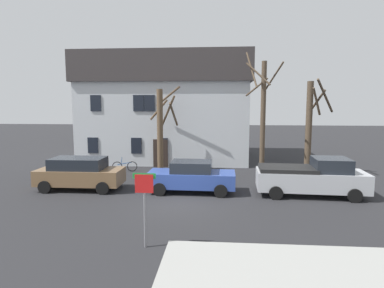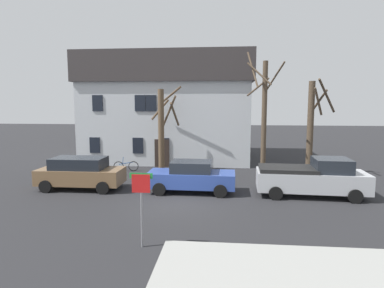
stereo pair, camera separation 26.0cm
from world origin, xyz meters
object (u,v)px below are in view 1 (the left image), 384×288
object	(u,v)px
tree_bare_near	(161,127)
tree_bare_mid	(263,113)
tree_bare_far	(310,125)
car_brown_wagon	(80,173)
street_sign_pole	(144,196)
car_blue_sedan	(192,177)
building_main	(168,107)
pickup_truck_silver	(312,177)
bicycle_leaning	(125,166)

from	to	relation	value
tree_bare_near	tree_bare_mid	bearing A→B (deg)	-4.10
tree_bare_far	car_brown_wagon	world-z (taller)	tree_bare_far
street_sign_pole	car_brown_wagon	bearing A→B (deg)	126.86
car_blue_sedan	tree_bare_near	bearing A→B (deg)	115.91
building_main	pickup_truck_silver	distance (m)	15.20
building_main	bicycle_leaning	distance (m)	7.88
tree_bare_far	car_blue_sedan	xyz separation A→B (m)	(-7.45, -4.96, -2.48)
tree_bare_mid	pickup_truck_silver	size ratio (longest dim) A/B	1.47
car_blue_sedan	street_sign_pole	bearing A→B (deg)	-97.98
building_main	bicycle_leaning	bearing A→B (deg)	-108.66
building_main	pickup_truck_silver	size ratio (longest dim) A/B	2.49
tree_bare_far	street_sign_pole	bearing A→B (deg)	-125.31
tree_bare_mid	pickup_truck_silver	xyz separation A→B (m)	(1.94, -4.87, -3.16)
car_brown_wagon	bicycle_leaning	distance (m)	5.11
tree_bare_near	car_blue_sedan	world-z (taller)	tree_bare_near
tree_bare_near	pickup_truck_silver	world-z (taller)	tree_bare_near
car_blue_sedan	pickup_truck_silver	size ratio (longest dim) A/B	0.84
car_brown_wagon	street_sign_pole	distance (m)	8.79
car_brown_wagon	street_sign_pole	size ratio (longest dim) A/B	1.86
building_main	car_brown_wagon	bearing A→B (deg)	-105.90
tree_bare_far	pickup_truck_silver	size ratio (longest dim) A/B	1.13
tree_bare_mid	car_brown_wagon	bearing A→B (deg)	-156.14
tree_bare_far	street_sign_pole	distance (m)	14.66
street_sign_pole	car_blue_sedan	bearing A→B (deg)	82.02
building_main	bicycle_leaning	world-z (taller)	building_main
tree_bare_mid	tree_bare_far	xyz separation A→B (m)	(3.15, 0.24, -0.79)
tree_bare_mid	tree_bare_near	bearing A→B (deg)	175.90
tree_bare_far	car_brown_wagon	xyz separation A→B (m)	(-13.67, -4.90, -2.41)
street_sign_pole	bicycle_leaning	bearing A→B (deg)	109.21
tree_bare_near	tree_bare_far	size ratio (longest dim) A/B	0.95
tree_bare_near	bicycle_leaning	bearing A→B (deg)	-176.14
pickup_truck_silver	bicycle_leaning	xyz separation A→B (m)	(-11.39, 5.18, -0.59)
pickup_truck_silver	bicycle_leaning	distance (m)	12.53
street_sign_pole	building_main	bearing A→B (deg)	96.27
pickup_truck_silver	street_sign_pole	xyz separation A→B (m)	(-7.22, -6.79, 0.80)
street_sign_pole	bicycle_leaning	world-z (taller)	street_sign_pole
street_sign_pole	bicycle_leaning	size ratio (longest dim) A/B	1.44
pickup_truck_silver	bicycle_leaning	world-z (taller)	pickup_truck_silver
building_main	pickup_truck_silver	xyz separation A→B (m)	(9.24, -11.56, -3.49)
building_main	tree_bare_mid	bearing A→B (deg)	-42.54
tree_bare_near	pickup_truck_silver	bearing A→B (deg)	-31.39
tree_bare_mid	building_main	bearing A→B (deg)	137.46
pickup_truck_silver	car_blue_sedan	bearing A→B (deg)	178.63
tree_bare_near	tree_bare_far	world-z (taller)	tree_bare_far
car_blue_sedan	bicycle_leaning	world-z (taller)	car_blue_sedan
tree_bare_near	bicycle_leaning	world-z (taller)	tree_bare_near
tree_bare_near	car_brown_wagon	distance (m)	6.70
car_blue_sedan	street_sign_pole	distance (m)	7.06
tree_bare_near	street_sign_pole	xyz separation A→B (m)	(1.56, -12.14, -1.37)
tree_bare_far	car_blue_sedan	size ratio (longest dim) A/B	1.34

